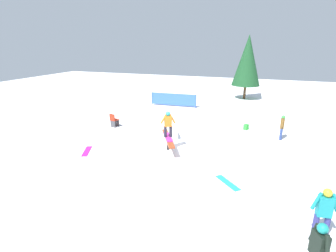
% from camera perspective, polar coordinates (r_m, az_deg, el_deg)
% --- Properties ---
extents(ground_plane, '(60.00, 60.00, 0.00)m').
position_cam_1_polar(ground_plane, '(13.38, 0.00, -5.13)').
color(ground_plane, white).
extents(rail_feature, '(2.44, 1.47, 0.66)m').
position_cam_1_polar(rail_feature, '(13.18, 0.00, -2.87)').
color(rail_feature, black).
rests_on(rail_feature, ground).
extents(snow_kicker_ramp, '(2.29, 2.17, 0.49)m').
position_cam_1_polar(snow_kicker_ramp, '(15.33, -1.16, -1.14)').
color(snow_kicker_ramp, white).
rests_on(snow_kicker_ramp, ground).
extents(main_rider_on_rail, '(1.29, 0.89, 1.34)m').
position_cam_1_polar(main_rider_on_rail, '(12.93, 0.00, 0.30)').
color(main_rider_on_rail, '#CF2C98').
rests_on(main_rider_on_rail, rail_feature).
extents(bystander_brown, '(0.60, 0.21, 1.39)m').
position_cam_1_polar(bystander_brown, '(15.84, 23.58, -0.00)').
color(bystander_brown, navy).
rests_on(bystander_brown, ground).
extents(bystander_teal, '(0.28, 0.71, 1.54)m').
position_cam_1_polar(bystander_teal, '(8.53, 30.82, -15.60)').
color(bystander_teal, navy).
rests_on(bystander_teal, ground).
extents(bystander_black, '(0.65, 0.36, 1.58)m').
position_cam_1_polar(bystander_black, '(7.08, 29.85, -22.48)').
color(bystander_black, gold).
rests_on(bystander_black, ground).
extents(loose_snowboard_cyan, '(1.10, 1.08, 0.02)m').
position_cam_1_polar(loose_snowboard_cyan, '(10.64, 12.85, -11.95)').
color(loose_snowboard_cyan, '#23ABC9').
rests_on(loose_snowboard_cyan, ground).
extents(loose_snowboard_magenta, '(1.26, 0.77, 0.02)m').
position_cam_1_polar(loose_snowboard_magenta, '(13.77, -17.25, -5.26)').
color(loose_snowboard_magenta, '#D81B94').
rests_on(loose_snowboard_magenta, ground).
extents(folding_chair, '(0.55, 0.55, 0.88)m').
position_cam_1_polar(folding_chair, '(17.17, -11.66, 1.16)').
color(folding_chair, '#3F3F44').
rests_on(folding_chair, ground).
extents(backpack_on_snow, '(0.37, 0.33, 0.34)m').
position_cam_1_polar(backpack_on_snow, '(17.03, 16.62, -0.22)').
color(backpack_on_snow, green).
rests_on(backpack_on_snow, ground).
extents(safety_fence, '(0.21, 3.95, 1.10)m').
position_cam_1_polar(safety_fence, '(22.32, 1.19, 5.81)').
color(safety_fence, blue).
rests_on(safety_fence, ground).
extents(pine_tree_near, '(2.62, 2.62, 5.95)m').
position_cam_1_polar(pine_tree_near, '(26.09, 16.91, 13.51)').
color(pine_tree_near, '#4C331E').
rests_on(pine_tree_near, ground).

